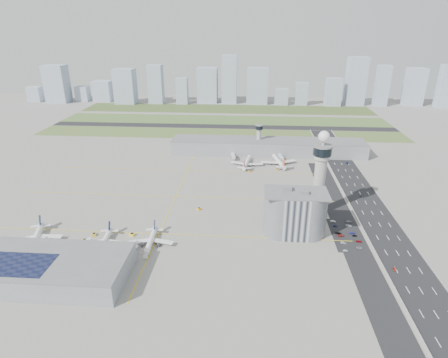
# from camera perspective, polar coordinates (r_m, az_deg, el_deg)

# --- Properties ---
(ground) EXTENTS (1000.00, 1000.00, 0.00)m
(ground) POSITION_cam_1_polar(r_m,az_deg,el_deg) (282.54, -0.52, -5.54)
(ground) COLOR gray
(grass_strip_0) EXTENTS (480.00, 50.00, 0.08)m
(grass_strip_0) POSITION_cam_1_polar(r_m,az_deg,el_deg) (493.38, -0.71, 6.93)
(grass_strip_0) COLOR #526731
(grass_strip_0) RESTS_ON ground
(grass_strip_1) EXTENTS (480.00, 60.00, 0.08)m
(grass_strip_1) POSITION_cam_1_polar(r_m,az_deg,el_deg) (565.73, -0.06, 8.97)
(grass_strip_1) COLOR #496831
(grass_strip_1) RESTS_ON ground
(grass_strip_2) EXTENTS (480.00, 70.00, 0.08)m
(grass_strip_2) POSITION_cam_1_polar(r_m,az_deg,el_deg) (643.57, 0.47, 10.64)
(grass_strip_2) COLOR #3E5126
(grass_strip_2) RESTS_ON ground
(runway) EXTENTS (480.00, 22.00, 0.10)m
(runway) POSITION_cam_1_polar(r_m,az_deg,el_deg) (528.97, -0.37, 8.01)
(runway) COLOR black
(runway) RESTS_ON ground
(highway) EXTENTS (28.00, 500.00, 0.10)m
(highway) POSITION_cam_1_polar(r_m,az_deg,el_deg) (297.11, 22.30, -5.88)
(highway) COLOR black
(highway) RESTS_ON ground
(barrier_left) EXTENTS (0.60, 500.00, 1.20)m
(barrier_left) POSITION_cam_1_polar(r_m,az_deg,el_deg) (292.72, 19.70, -5.79)
(barrier_left) COLOR #9E9E99
(barrier_left) RESTS_ON ground
(barrier_right) EXTENTS (0.60, 500.00, 1.20)m
(barrier_right) POSITION_cam_1_polar(r_m,az_deg,el_deg) (301.61, 24.85, -5.77)
(barrier_right) COLOR #9E9E99
(barrier_right) RESTS_ON ground
(landside_road) EXTENTS (18.00, 260.00, 0.08)m
(landside_road) POSITION_cam_1_polar(r_m,az_deg,el_deg) (281.64, 18.01, -6.84)
(landside_road) COLOR black
(landside_road) RESTS_ON ground
(parking_lot) EXTENTS (20.00, 44.00, 0.10)m
(parking_lot) POSITION_cam_1_polar(r_m,az_deg,el_deg) (271.06, 18.15, -8.08)
(parking_lot) COLOR black
(parking_lot) RESTS_ON ground
(taxiway_line_h_0) EXTENTS (260.00, 0.60, 0.01)m
(taxiway_line_h_0) POSITION_cam_1_polar(r_m,az_deg,el_deg) (262.84, -9.88, -8.23)
(taxiway_line_h_0) COLOR yellow
(taxiway_line_h_0) RESTS_ON ground
(taxiway_line_h_1) EXTENTS (260.00, 0.60, 0.01)m
(taxiway_line_h_1) POSITION_cam_1_polar(r_m,az_deg,el_deg) (314.46, -7.36, -2.67)
(taxiway_line_h_1) COLOR yellow
(taxiway_line_h_1) RESTS_ON ground
(taxiway_line_h_2) EXTENTS (260.00, 0.60, 0.01)m
(taxiway_line_h_2) POSITION_cam_1_polar(r_m,az_deg,el_deg) (368.63, -5.59, 1.30)
(taxiway_line_h_2) COLOR yellow
(taxiway_line_h_2) RESTS_ON ground
(taxiway_line_v) EXTENTS (0.60, 260.00, 0.01)m
(taxiway_line_v) POSITION_cam_1_polar(r_m,az_deg,el_deg) (314.46, -7.36, -2.67)
(taxiway_line_v) COLOR yellow
(taxiway_line_v) RESTS_ON ground
(control_tower) EXTENTS (14.00, 14.00, 64.50)m
(control_tower) POSITION_cam_1_polar(r_m,az_deg,el_deg) (279.22, 14.49, 1.26)
(control_tower) COLOR #ADAAA5
(control_tower) RESTS_ON ground
(secondary_tower) EXTENTS (8.60, 8.60, 31.90)m
(secondary_tower) POSITION_cam_1_polar(r_m,az_deg,el_deg) (414.53, 5.34, 6.47)
(secondary_tower) COLOR #ADAAA5
(secondary_tower) RESTS_ON ground
(admin_building) EXTENTS (42.00, 24.00, 33.50)m
(admin_building) POSITION_cam_1_polar(r_m,az_deg,el_deg) (257.09, 10.74, -5.13)
(admin_building) COLOR #B2B2B7
(admin_building) RESTS_ON ground
(terminal_pier) EXTENTS (210.00, 32.00, 15.80)m
(terminal_pier) POSITION_cam_1_polar(r_m,az_deg,el_deg) (416.10, 6.67, 4.91)
(terminal_pier) COLOR gray
(terminal_pier) RESTS_ON ground
(near_terminal) EXTENTS (84.00, 42.00, 13.00)m
(near_terminal) POSITION_cam_1_polar(r_m,az_deg,el_deg) (235.69, -24.74, -12.31)
(near_terminal) COLOR gray
(near_terminal) RESTS_ON ground
(airplane_near_a) EXTENTS (43.59, 47.34, 10.92)m
(airplane_near_a) POSITION_cam_1_polar(r_m,az_deg,el_deg) (276.02, -26.83, -7.66)
(airplane_near_a) COLOR white
(airplane_near_a) RESTS_ON ground
(airplane_near_b) EXTENTS (32.35, 37.14, 9.76)m
(airplane_near_b) POSITION_cam_1_polar(r_m,az_deg,el_deg) (255.11, -17.94, -8.83)
(airplane_near_b) COLOR white
(airplane_near_b) RESTS_ON ground
(airplane_near_c) EXTENTS (32.33, 37.33, 9.96)m
(airplane_near_c) POSITION_cam_1_polar(r_m,az_deg,el_deg) (248.47, -11.18, -8.95)
(airplane_near_c) COLOR white
(airplane_near_c) RESTS_ON ground
(airplane_far_a) EXTENTS (38.36, 43.40, 10.99)m
(airplane_far_a) POSITION_cam_1_polar(r_m,az_deg,el_deg) (379.61, 3.51, 2.89)
(airplane_far_a) COLOR white
(airplane_far_a) RESTS_ON ground
(airplane_far_b) EXTENTS (45.26, 50.24, 12.15)m
(airplane_far_b) POSITION_cam_1_polar(r_m,az_deg,el_deg) (386.56, 8.28, 3.15)
(airplane_far_b) COLOR white
(airplane_far_b) RESTS_ON ground
(jet_bridge_near_0) EXTENTS (5.39, 14.31, 5.70)m
(jet_bridge_near_0) POSITION_cam_1_polar(r_m,az_deg,el_deg) (264.48, -27.34, -9.76)
(jet_bridge_near_0) COLOR silver
(jet_bridge_near_0) RESTS_ON ground
(jet_bridge_near_1) EXTENTS (5.39, 14.31, 5.70)m
(jet_bridge_near_1) POSITION_cam_1_polar(r_m,az_deg,el_deg) (250.66, -21.36, -10.50)
(jet_bridge_near_1) COLOR silver
(jet_bridge_near_1) RESTS_ON ground
(jet_bridge_near_2) EXTENTS (5.39, 14.31, 5.70)m
(jet_bridge_near_2) POSITION_cam_1_polar(r_m,az_deg,el_deg) (239.80, -14.74, -11.18)
(jet_bridge_near_2) COLOR silver
(jet_bridge_near_2) RESTS_ON ground
(jet_bridge_far_0) EXTENTS (5.39, 14.31, 5.70)m
(jet_bridge_far_0) POSITION_cam_1_polar(r_m,az_deg,el_deg) (402.47, 1.29, 3.69)
(jet_bridge_far_0) COLOR silver
(jet_bridge_far_0) RESTS_ON ground
(jet_bridge_far_1) EXTENTS (5.39, 14.31, 5.70)m
(jet_bridge_far_1) POSITION_cam_1_polar(r_m,az_deg,el_deg) (403.25, 8.42, 3.48)
(jet_bridge_far_1) COLOR silver
(jet_bridge_far_1) RESTS_ON ground
(tug_0) EXTENTS (4.06, 3.45, 2.00)m
(tug_0) POSITION_cam_1_polar(r_m,az_deg,el_deg) (266.41, -20.50, -8.76)
(tug_0) COLOR yellow
(tug_0) RESTS_ON ground
(tug_1) EXTENTS (3.25, 3.94, 1.97)m
(tug_1) POSITION_cam_1_polar(r_m,az_deg,el_deg) (271.41, -19.20, -7.96)
(tug_1) COLOR gold
(tug_1) RESTS_ON ground
(tug_2) EXTENTS (4.17, 3.55, 2.05)m
(tug_2) POSITION_cam_1_polar(r_m,az_deg,el_deg) (264.00, -13.85, -8.18)
(tug_2) COLOR yellow
(tug_2) RESTS_ON ground
(tug_3) EXTENTS (3.75, 3.76, 1.83)m
(tug_3) POSITION_cam_1_polar(r_m,az_deg,el_deg) (290.79, -3.85, -4.52)
(tug_3) COLOR #FCA80E
(tug_3) RESTS_ON ground
(tug_4) EXTENTS (3.14, 3.44, 1.65)m
(tug_4) POSITION_cam_1_polar(r_m,az_deg,el_deg) (363.97, 4.01, 1.21)
(tug_4) COLOR orange
(tug_4) RESTS_ON ground
(tug_5) EXTENTS (2.36, 3.06, 1.60)m
(tug_5) POSITION_cam_1_polar(r_m,az_deg,el_deg) (371.61, 8.10, 1.48)
(tug_5) COLOR gold
(tug_5) RESTS_ON ground
(car_lot_0) EXTENTS (3.47, 1.57, 1.15)m
(car_lot_0) POSITION_cam_1_polar(r_m,az_deg,el_deg) (252.76, 18.05, -10.31)
(car_lot_0) COLOR silver
(car_lot_0) RESTS_ON ground
(car_lot_1) EXTENTS (3.94, 1.85, 1.25)m
(car_lot_1) POSITION_cam_1_polar(r_m,az_deg,el_deg) (260.24, 17.76, -9.24)
(car_lot_1) COLOR gray
(car_lot_1) RESTS_ON ground
(car_lot_2) EXTENTS (4.94, 2.90, 1.29)m
(car_lot_2) POSITION_cam_1_polar(r_m,az_deg,el_deg) (267.95, 17.34, -8.20)
(car_lot_2) COLOR maroon
(car_lot_2) RESTS_ON ground
(car_lot_3) EXTENTS (4.41, 2.18, 1.23)m
(car_lot_3) POSITION_cam_1_polar(r_m,az_deg,el_deg) (270.34, 17.01, -7.88)
(car_lot_3) COLOR black
(car_lot_3) RESTS_ON ground
(car_lot_4) EXTENTS (3.26, 1.47, 1.09)m
(car_lot_4) POSITION_cam_1_polar(r_m,az_deg,el_deg) (278.77, 16.56, -6.86)
(car_lot_4) COLOR navy
(car_lot_4) RESTS_ON ground
(car_lot_5) EXTENTS (3.93, 1.59, 1.27)m
(car_lot_5) POSITION_cam_1_polar(r_m,az_deg,el_deg) (284.27, 16.27, -6.20)
(car_lot_5) COLOR silver
(car_lot_5) RESTS_ON ground
(car_lot_6) EXTENTS (4.27, 2.02, 1.18)m
(car_lot_6) POSITION_cam_1_polar(r_m,az_deg,el_deg) (258.24, 19.95, -9.83)
(car_lot_6) COLOR #9699A0
(car_lot_6) RESTS_ON ground
(car_lot_7) EXTENTS (3.92, 1.90, 1.10)m
(car_lot_7) POSITION_cam_1_polar(r_m,az_deg,el_deg) (265.17, 19.86, -8.93)
(car_lot_7) COLOR maroon
(car_lot_7) RESTS_ON ground
(car_lot_8) EXTENTS (3.24, 1.46, 1.08)m
(car_lot_8) POSITION_cam_1_polar(r_m,az_deg,el_deg) (270.84, 19.29, -8.15)
(car_lot_8) COLOR black
(car_lot_8) RESTS_ON ground
(car_lot_9) EXTENTS (4.02, 1.57, 1.30)m
(car_lot_9) POSITION_cam_1_polar(r_m,az_deg,el_deg) (273.18, 18.93, -7.79)
(car_lot_9) COLOR navy
(car_lot_9) RESTS_ON ground
(car_lot_10) EXTENTS (4.52, 2.44, 1.21)m
(car_lot_10) POSITION_cam_1_polar(r_m,az_deg,el_deg) (281.94, 18.45, -6.74)
(car_lot_10) COLOR silver
(car_lot_10) RESTS_ON ground
(car_lot_11) EXTENTS (4.41, 2.14, 1.24)m
(car_lot_11) POSITION_cam_1_polar(r_m,az_deg,el_deg) (287.29, 18.53, -6.18)
(car_lot_11) COLOR gray
(car_lot_11) RESTS_ON ground
(car_hw_0) EXTENTS (1.72, 3.64, 1.20)m
(car_hw_0) POSITION_cam_1_polar(r_m,az_deg,el_deg) (245.83, 24.53, -12.38)
(car_hw_0) COLOR #A12816
(car_hw_0) RESTS_ON ground
(car_hw_1) EXTENTS (1.44, 3.90, 1.27)m
(car_hw_1) POSITION_cam_1_polar(r_m,az_deg,el_deg) (330.49, 20.26, -2.55)
(car_hw_1) COLOR #24252C
(car_hw_1) RESTS_ON ground
(car_hw_2) EXTENTS (2.13, 4.32, 1.18)m
(car_hw_2) POSITION_cam_1_polar(r_m,az_deg,el_deg) (405.76, 18.28, 2.34)
(car_hw_2) COLOR navy
(car_hw_2) RESTS_ON ground
(car_hw_4) EXTENTS (1.89, 3.88, 1.28)m
(car_hw_4) POSITION_cam_1_polar(r_m,az_deg,el_deg) (458.50, 14.90, 5.01)
(car_hw_4) COLOR #9A9FA9
(car_hw_4) RESTS_ON ground
(skyline_bldg_0) EXTENTS (24.05, 19.24, 26.50)m
(skyline_bldg_0) POSITION_cam_1_polar(r_m,az_deg,el_deg) (788.74, -26.81, 11.49)
(skyline_bldg_0) COLOR #9EADC1
(skyline_bldg_0) RESTS_ON ground
(skyline_bldg_1) EXTENTS (37.63, 30.10, 65.60)m
(skyline_bldg_1) POSITION_cam_1_polar(r_m,az_deg,el_deg) (759.87, -24.12, 13.10)
(skyline_bldg_1) COLOR #9EADC1
(skyline_bldg_1) RESTS_ON ground
(skyline_bldg_2) EXTENTS (22.81, 18.25, 26.79)m
(skyline_bldg_2) POSITION_cam_1_polar(r_m,az_deg,el_deg) (756.32, -20.72, 12.06)
(skyline_bldg_2) COLOR #9EADC1
(skyline_bldg_2) RESTS_ON ground
(skyline_bldg_3) EXTENTS (32.30, 25.84, 36.93)m
(skyline_bldg_3) POSITION_cam_1_polar(r_m,az_deg,el_deg) (741.49, -17.95, 12.62)
(skyline_bldg_3) COLOR #9EADC1
(skyline_bldg_3) RESTS_ON ground
(skyline_bldg_4) EXTENTS (35.81, 28.65, 60.36)m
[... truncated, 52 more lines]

